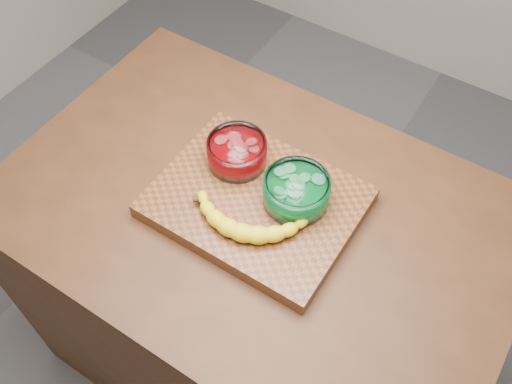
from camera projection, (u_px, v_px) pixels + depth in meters
The scene contains 6 objects.
ground at pixel (256, 351), 2.04m from camera, with size 3.50×3.50×0.00m, color #5B5B5F.
counter at pixel (256, 295), 1.68m from camera, with size 1.20×0.80×0.90m, color #492815.
cutting_board at pixel (256, 202), 1.30m from camera, with size 0.45×0.35×0.04m, color brown.
bowl_red at pixel (237, 152), 1.32m from camera, with size 0.14×0.14×0.07m.
bowl_green at pixel (296, 191), 1.25m from camera, with size 0.15×0.15×0.07m.
banana at pixel (247, 215), 1.23m from camera, with size 0.28×0.16×0.04m, color yellow, non-canonical shape.
Camera 1 is at (0.41, -0.63, 1.98)m, focal length 40.00 mm.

